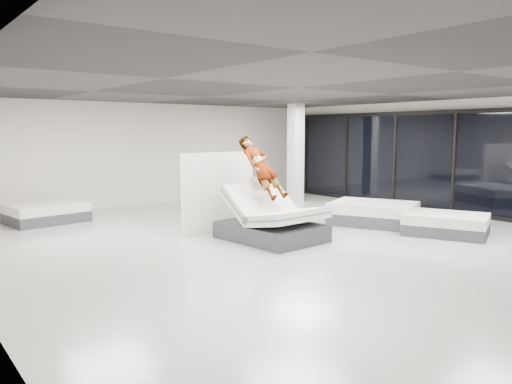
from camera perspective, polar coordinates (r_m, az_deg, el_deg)
room at (r=10.39m, az=4.75°, el=2.96°), size 14.00×14.04×3.20m
hero_bed at (r=10.68m, az=1.83°, el=-3.42°), size 1.74×2.20×1.31m
person at (r=10.79m, az=0.65°, el=1.45°), size 0.73×1.56×1.39m
remote at (r=10.71m, az=2.78°, el=0.35°), size 0.06×0.15×0.08m
divider_panel at (r=11.60m, az=-4.28°, el=0.01°), size 2.02×0.25×1.84m
flat_bed_right_far at (r=12.85m, az=13.25°, el=-2.39°), size 2.20×2.45×0.55m
flat_bed_right_near at (r=12.03m, az=20.88°, el=-3.47°), size 1.89×2.11×0.48m
flat_bed_left_far at (r=13.83m, az=-22.82°, el=-2.21°), size 1.97×1.59×0.50m
column at (r=16.40m, az=4.55°, el=4.42°), size 0.40×0.40×3.20m
storefront_glazing at (r=15.00m, az=21.71°, el=3.15°), size 0.12×13.40×2.92m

